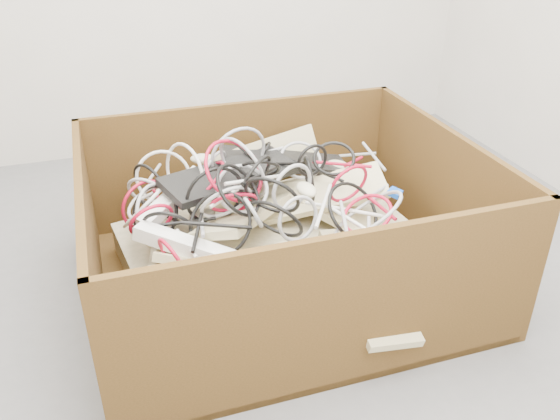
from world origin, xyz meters
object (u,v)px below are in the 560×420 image
object	(u,v)px
power_strip_right	(184,245)
cardboard_box	(277,254)
vga_plug	(395,193)
power_strip_left	(172,198)

from	to	relation	value
power_strip_right	cardboard_box	bearing A→B (deg)	60.77
cardboard_box	power_strip_right	world-z (taller)	cardboard_box
vga_plug	power_strip_left	bearing A→B (deg)	-134.70
power_strip_right	vga_plug	xyz separation A→B (m)	(0.77, 0.12, -0.01)
cardboard_box	vga_plug	xyz separation A→B (m)	(0.43, -0.05, 0.20)
power_strip_right	power_strip_left	bearing A→B (deg)	123.51
cardboard_box	power_strip_left	distance (m)	0.43
cardboard_box	power_strip_left	size ratio (longest dim) A/B	4.41
cardboard_box	vga_plug	world-z (taller)	cardboard_box
cardboard_box	power_strip_left	world-z (taller)	cardboard_box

